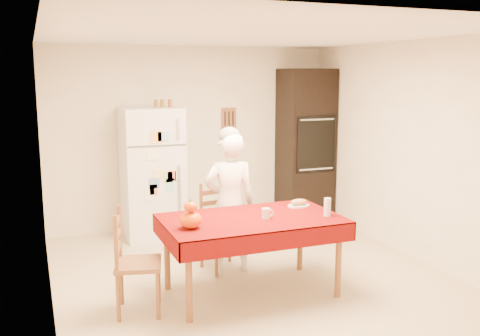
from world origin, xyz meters
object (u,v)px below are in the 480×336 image
dining_table (251,225)px  chair_left (131,258)px  coffee_mug (266,213)px  refrigerator (152,173)px  oven_cabinet (305,145)px  wine_glass (327,207)px  seated_woman (230,203)px  pumpkin_lower (191,220)px  chair_far (220,223)px  bread_plate (299,206)px

dining_table → chair_left: 1.18m
dining_table → coffee_mug: bearing=-35.8°
coffee_mug → refrigerator: bearing=104.4°
oven_cabinet → wine_glass: bearing=-113.8°
seated_woman → pumpkin_lower: seated_woman is taller
chair_left → wine_glass: (1.87, -0.20, 0.34)m
dining_table → pumpkin_lower: 0.67m
chair_far → oven_cabinet: bearing=29.2°
wine_glass → bread_plate: size_ratio=0.73×
wine_glass → bread_plate: (-0.09, 0.43, -0.08)m
dining_table → seated_woman: bearing=88.8°
coffee_mug → bread_plate: size_ratio=0.42×
refrigerator → pumpkin_lower: 2.36m
oven_cabinet → wine_glass: oven_cabinet is taller
chair_far → pumpkin_lower: bearing=-132.9°
chair_far → seated_woman: bearing=-79.5°
chair_left → pumpkin_lower: size_ratio=4.69×
pumpkin_lower → coffee_mug: bearing=3.8°
chair_left → seated_woman: seated_woman is taller
refrigerator → chair_far: size_ratio=1.79×
seated_woman → coffee_mug: 0.72m
wine_glass → bread_plate: 0.44m
chair_left → seated_woman: bearing=-47.9°
pumpkin_lower → chair_left: bearing=166.6°
dining_table → chair_left: chair_left is taller
seated_woman → pumpkin_lower: size_ratio=7.50×
dining_table → seated_woman: 0.63m
oven_cabinet → dining_table: bearing=-128.4°
seated_woman → dining_table: bearing=97.6°
coffee_mug → chair_left: bearing=176.7°
chair_far → chair_left: same height
dining_table → chair_left: (-1.16, -0.01, -0.18)m
refrigerator → wine_glass: 2.71m
oven_cabinet → coffee_mug: (-1.69, -2.36, -0.29)m
seated_woman → refrigerator: bearing=-64.2°
bread_plate → oven_cabinet: bearing=60.1°
chair_far → bread_plate: (0.67, -0.56, 0.26)m
dining_table → coffee_mug: coffee_mug is taller
chair_left → coffee_mug: chair_left is taller
bread_plate → pumpkin_lower: bearing=-164.4°
oven_cabinet → pumpkin_lower: size_ratio=10.87×
oven_cabinet → bread_plate: oven_cabinet is taller
refrigerator → dining_table: refrigerator is taller
pumpkin_lower → bread_plate: pumpkin_lower is taller
coffee_mug → bread_plate: bearing=30.8°
chair_far → pumpkin_lower: chair_far is taller
refrigerator → dining_table: 2.28m
seated_woman → chair_far: bearing=-61.0°
chair_far → chair_left: (-1.12, -0.79, 0.00)m
chair_far → bread_plate: 0.91m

